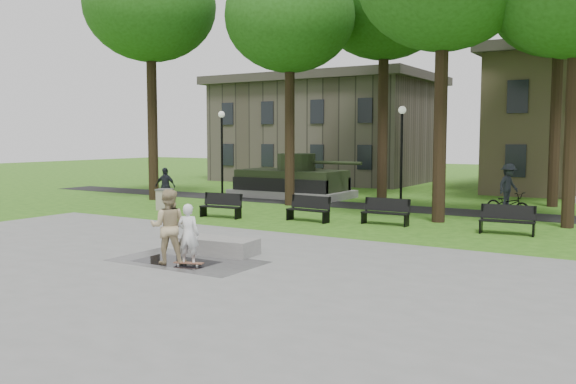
# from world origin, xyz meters

# --- Properties ---
(ground) EXTENTS (120.00, 120.00, 0.00)m
(ground) POSITION_xyz_m (0.00, 0.00, 0.00)
(ground) COLOR #285714
(ground) RESTS_ON ground
(plaza) EXTENTS (22.00, 16.00, 0.02)m
(plaza) POSITION_xyz_m (0.00, -5.00, 0.01)
(plaza) COLOR gray
(plaza) RESTS_ON ground
(footpath) EXTENTS (44.00, 2.60, 0.01)m
(footpath) POSITION_xyz_m (0.00, 12.00, 0.01)
(footpath) COLOR black
(footpath) RESTS_ON ground
(building_left) EXTENTS (15.00, 10.00, 7.20)m
(building_left) POSITION_xyz_m (-11.00, 26.50, 3.60)
(building_left) COLOR #4C443D
(building_left) RESTS_ON ground
(tree_0) EXTENTS (6.80, 6.80, 12.97)m
(tree_0) POSITION_xyz_m (-12.00, 9.00, 10.03)
(tree_0) COLOR black
(tree_0) RESTS_ON ground
(tree_1) EXTENTS (6.20, 6.20, 11.63)m
(tree_1) POSITION_xyz_m (-4.50, 10.50, 8.95)
(tree_1) COLOR black
(tree_1) RESTS_ON ground
(tree_4) EXTENTS (7.20, 7.20, 13.50)m
(tree_4) POSITION_xyz_m (-2.00, 16.00, 10.39)
(tree_4) COLOR black
(tree_4) RESTS_ON ground
(lamp_left) EXTENTS (0.36, 0.36, 4.73)m
(lamp_left) POSITION_xyz_m (-10.00, 12.30, 2.79)
(lamp_left) COLOR black
(lamp_left) RESTS_ON ground
(lamp_mid) EXTENTS (0.36, 0.36, 4.73)m
(lamp_mid) POSITION_xyz_m (0.50, 12.30, 2.79)
(lamp_mid) COLOR black
(lamp_mid) RESTS_ON ground
(tank_monument) EXTENTS (7.45, 3.40, 2.40)m
(tank_monument) POSITION_xyz_m (-6.46, 14.00, 0.86)
(tank_monument) COLOR gray
(tank_monument) RESTS_ON ground
(puddle) EXTENTS (2.20, 1.20, 0.00)m
(puddle) POSITION_xyz_m (-0.02, -2.65, 0.02)
(puddle) COLOR black
(puddle) RESTS_ON plaza
(concrete_block) EXTENTS (2.28, 1.20, 0.45)m
(concrete_block) POSITION_xyz_m (0.26, -1.21, 0.24)
(concrete_block) COLOR gray
(concrete_block) RESTS_ON plaza
(skateboard) EXTENTS (0.80, 0.42, 0.07)m
(skateboard) POSITION_xyz_m (0.57, -2.84, 0.06)
(skateboard) COLOR brown
(skateboard) RESTS_ON plaza
(skateboarder) EXTENTS (0.67, 0.55, 1.59)m
(skateboarder) POSITION_xyz_m (0.51, -2.77, 0.81)
(skateboarder) COLOR silver
(skateboarder) RESTS_ON plaza
(friend_watching) EXTENTS (1.19, 1.13, 1.95)m
(friend_watching) POSITION_xyz_m (-0.02, -2.95, 0.99)
(friend_watching) COLOR tan
(friend_watching) RESTS_ON plaza
(pedestrian_walker) EXTENTS (1.15, 0.67, 1.84)m
(pedestrian_walker) POSITION_xyz_m (-9.62, 7.30, 0.92)
(pedestrian_walker) COLOR black
(pedestrian_walker) RESTS_ON ground
(cyclist) EXTENTS (2.14, 1.42, 2.22)m
(cyclist) POSITION_xyz_m (5.52, 11.34, 0.91)
(cyclist) COLOR black
(cyclist) RESTS_ON ground
(park_bench_0) EXTENTS (1.83, 0.66, 1.00)m
(park_bench_0) POSITION_xyz_m (-4.52, 5.14, 0.52)
(park_bench_0) COLOR black
(park_bench_0) RESTS_ON ground
(park_bench_1) EXTENTS (1.83, 0.66, 1.00)m
(park_bench_1) POSITION_xyz_m (-0.91, 6.04, 0.52)
(park_bench_1) COLOR black
(park_bench_1) RESTS_ON ground
(park_bench_2) EXTENTS (1.81, 0.55, 1.00)m
(park_bench_2) POSITION_xyz_m (2.04, 6.74, 0.52)
(park_bench_2) COLOR black
(park_bench_2) RESTS_ON ground
(park_bench_3) EXTENTS (1.83, 0.66, 1.00)m
(park_bench_3) POSITION_xyz_m (6.45, 6.78, 0.52)
(park_bench_3) COLOR black
(park_bench_3) RESTS_ON ground
(trash_bin) EXTENTS (0.84, 0.84, 0.96)m
(trash_bin) POSITION_xyz_m (-8.37, 5.90, 0.49)
(trash_bin) COLOR gray
(trash_bin) RESTS_ON ground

